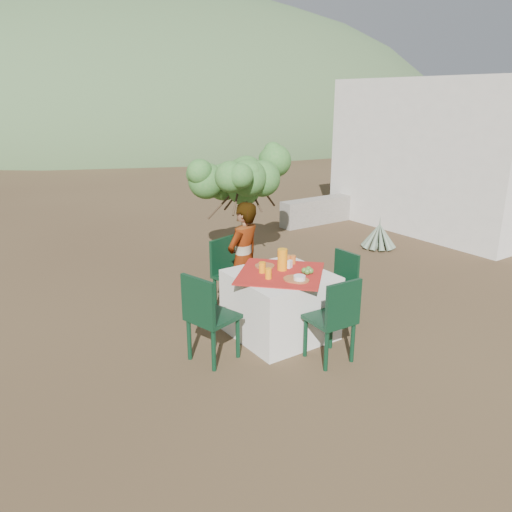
# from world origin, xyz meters

# --- Properties ---
(ground) EXTENTS (160.00, 160.00, 0.00)m
(ground) POSITION_xyz_m (0.00, 0.00, 0.00)
(ground) COLOR #3C2A1B
(ground) RESTS_ON ground
(table) EXTENTS (1.30, 1.30, 0.76)m
(table) POSITION_xyz_m (-0.65, -0.43, 0.38)
(table) COLOR white
(table) RESTS_ON ground
(chair_far) EXTENTS (0.53, 0.53, 0.94)m
(chair_far) POSITION_xyz_m (-0.75, 0.55, 0.52)
(chair_far) COLOR black
(chair_far) RESTS_ON ground
(chair_near) EXTENTS (0.45, 0.45, 0.93)m
(chair_near) POSITION_xyz_m (-0.57, -1.27, 0.52)
(chair_near) COLOR black
(chair_near) RESTS_ON ground
(chair_left) EXTENTS (0.55, 0.55, 0.97)m
(chair_left) POSITION_xyz_m (-1.65, -0.52, 0.54)
(chair_left) COLOR black
(chair_left) RESTS_ON ground
(chair_right) EXTENTS (0.41, 0.41, 0.85)m
(chair_right) POSITION_xyz_m (0.24, -0.47, 0.47)
(chair_right) COLOR black
(chair_right) RESTS_ON ground
(person) EXTENTS (0.62, 0.51, 1.45)m
(person) POSITION_xyz_m (-0.68, 0.30, 0.73)
(person) COLOR #8C6651
(person) RESTS_ON ground
(shrub_tree) EXTENTS (1.45, 1.42, 1.71)m
(shrub_tree) POSITION_xyz_m (0.37, 1.90, 1.35)
(shrub_tree) COLOR #433221
(shrub_tree) RESTS_ON ground
(agave) EXTENTS (0.62, 0.63, 0.67)m
(agave) POSITION_xyz_m (2.90, 1.34, 0.22)
(agave) COLOR #60725C
(agave) RESTS_ON ground
(guesthouse) EXTENTS (3.20, 4.20, 3.00)m
(guesthouse) POSITION_xyz_m (5.60, 1.80, 1.50)
(guesthouse) COLOR silver
(guesthouse) RESTS_ON ground
(stone_wall) EXTENTS (2.60, 0.35, 0.55)m
(stone_wall) POSITION_xyz_m (3.60, 3.40, 0.28)
(stone_wall) COLOR gray
(stone_wall) RESTS_ON ground
(hill_near_right) EXTENTS (48.00, 48.00, 20.00)m
(hill_near_right) POSITION_xyz_m (12.00, 36.00, 0.00)
(hill_near_right) COLOR #375831
(hill_near_right) RESTS_ON ground
(hill_far_right) EXTENTS (36.00, 36.00, 14.00)m
(hill_far_right) POSITION_xyz_m (28.00, 46.00, 0.00)
(hill_far_right) COLOR slate
(hill_far_right) RESTS_ON ground
(plate_far) EXTENTS (0.23, 0.23, 0.01)m
(plate_far) POSITION_xyz_m (-0.67, -0.15, 0.77)
(plate_far) COLOR brown
(plate_far) RESTS_ON table
(plate_near) EXTENTS (0.25, 0.25, 0.01)m
(plate_near) POSITION_xyz_m (-0.65, -0.69, 0.77)
(plate_near) COLOR brown
(plate_near) RESTS_ON table
(glass_far) EXTENTS (0.08, 0.08, 0.12)m
(glass_far) POSITION_xyz_m (-0.82, -0.31, 0.82)
(glass_far) COLOR orange
(glass_far) RESTS_ON table
(glass_near) EXTENTS (0.07, 0.07, 0.12)m
(glass_near) POSITION_xyz_m (-0.87, -0.50, 0.82)
(glass_near) COLOR orange
(glass_near) RESTS_ON table
(juice_pitcher) EXTENTS (0.11, 0.11, 0.25)m
(juice_pitcher) POSITION_xyz_m (-0.58, -0.36, 0.89)
(juice_pitcher) COLOR orange
(juice_pitcher) RESTS_ON table
(bowl_plate) EXTENTS (0.21, 0.21, 0.01)m
(bowl_plate) POSITION_xyz_m (-0.63, -0.75, 0.77)
(bowl_plate) COLOR brown
(bowl_plate) RESTS_ON table
(white_bowl) EXTENTS (0.13, 0.13, 0.05)m
(white_bowl) POSITION_xyz_m (-0.63, -0.75, 0.80)
(white_bowl) COLOR white
(white_bowl) RESTS_ON bowl_plate
(jar_left) EXTENTS (0.07, 0.07, 0.10)m
(jar_left) POSITION_xyz_m (-0.34, -0.25, 0.81)
(jar_left) COLOR #C96323
(jar_left) RESTS_ON table
(jar_right) EXTENTS (0.07, 0.07, 0.10)m
(jar_right) POSITION_xyz_m (-0.38, -0.22, 0.81)
(jar_right) COLOR #C96323
(jar_right) RESTS_ON table
(napkin_holder) EXTENTS (0.08, 0.06, 0.09)m
(napkin_holder) POSITION_xyz_m (-0.46, -0.35, 0.81)
(napkin_holder) COLOR white
(napkin_holder) RESTS_ON table
(fruit_cluster) EXTENTS (0.14, 0.13, 0.07)m
(fruit_cluster) POSITION_xyz_m (-0.41, -0.62, 0.80)
(fruit_cluster) COLOR #43792C
(fruit_cluster) RESTS_ON table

